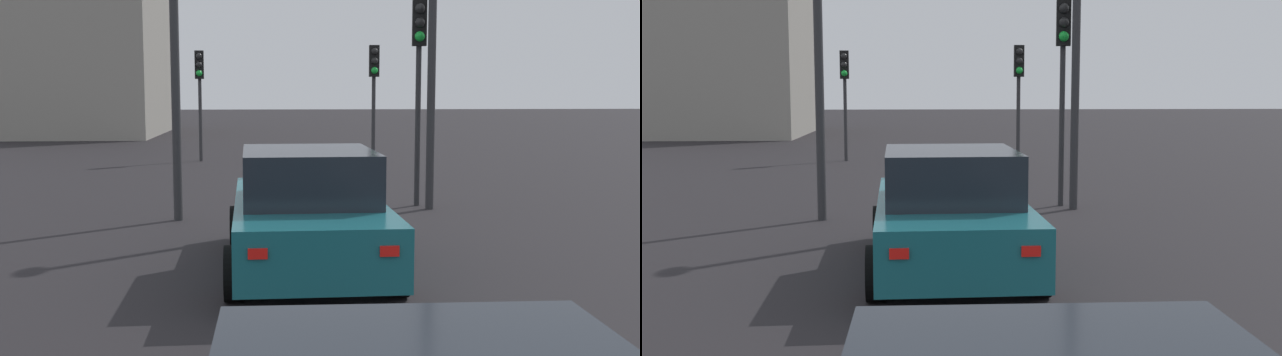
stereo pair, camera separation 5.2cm
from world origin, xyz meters
The scene contains 5 objects.
car_teal_lead centered at (8.96, 0.14, 0.77)m, with size 4.66×2.21×1.61m.
traffic_light_near_left centered at (20.99, -2.31, 2.60)m, with size 0.32×0.28×3.59m.
traffic_light_near_right centered at (14.25, -2.32, 2.96)m, with size 0.32×0.30×4.12m.
traffic_light_far_left centered at (23.89, 2.96, 2.57)m, with size 0.32×0.29×3.56m.
building_facade_left centered at (38.98, 10.00, 4.01)m, with size 11.24×7.38×8.03m, color gray.
Camera 2 is at (-0.82, 0.50, 2.41)m, focal length 42.51 mm.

